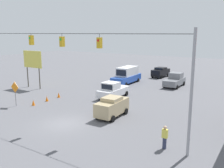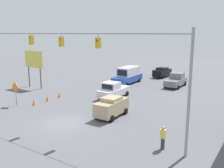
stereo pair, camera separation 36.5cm
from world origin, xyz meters
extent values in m
plane|color=#56565B|center=(0.00, 0.00, 0.00)|extent=(140.00, 140.00, 0.00)
cylinder|color=#939399|center=(-11.34, -0.04, 4.30)|extent=(0.20, 0.20, 8.60)
cylinder|color=black|center=(0.00, -0.04, 8.19)|extent=(22.67, 0.04, 0.04)
cube|color=gold|center=(-4.00, -0.04, 7.49)|extent=(0.32, 0.36, 0.85)
cylinder|color=black|center=(-4.00, -0.04, 8.05)|extent=(0.03, 0.03, 0.28)
cylinder|color=red|center=(-4.00, 0.15, 7.68)|extent=(0.20, 0.02, 0.20)
cube|color=gold|center=(0.00, -0.04, 7.51)|extent=(0.32, 0.36, 0.88)
cylinder|color=black|center=(0.00, -0.04, 8.07)|extent=(0.03, 0.03, 0.24)
cylinder|color=green|center=(0.00, 0.15, 7.71)|extent=(0.20, 0.02, 0.20)
cube|color=gold|center=(4.00, -0.04, 7.58)|extent=(0.32, 0.36, 0.91)
cylinder|color=black|center=(4.00, -0.04, 8.11)|extent=(0.03, 0.03, 0.16)
cylinder|color=green|center=(4.00, 0.15, 7.78)|extent=(0.20, 0.02, 0.20)
cube|color=silver|center=(1.41, -10.52, 0.77)|extent=(2.08, 5.06, 0.90)
cube|color=silver|center=(1.40, -9.92, 1.67)|extent=(1.89, 1.83, 0.90)
cube|color=black|center=(1.39, -9.00, 1.67)|extent=(1.63, 0.03, 0.63)
cylinder|color=black|center=(2.41, -8.87, 0.32)|extent=(0.23, 0.64, 0.64)
cylinder|color=black|center=(0.37, -8.89, 0.32)|extent=(0.23, 0.64, 0.64)
cylinder|color=black|center=(2.44, -12.15, 0.32)|extent=(0.23, 0.64, 0.64)
cylinder|color=black|center=(0.40, -12.17, 0.32)|extent=(0.23, 0.64, 0.64)
cube|color=black|center=(2.10, -28.17, 0.91)|extent=(2.26, 4.37, 1.18)
cube|color=black|center=(2.10, -28.17, 1.68)|extent=(1.89, 2.01, 0.36)
cube|color=black|center=(2.19, -27.24, 1.68)|extent=(1.49, 0.16, 0.25)
cylinder|color=black|center=(3.16, -26.89, 0.32)|extent=(0.28, 0.66, 0.64)
cylinder|color=black|center=(1.30, -26.72, 0.32)|extent=(0.28, 0.66, 0.64)
cylinder|color=black|center=(2.91, -29.62, 0.32)|extent=(0.28, 0.66, 0.64)
cylinder|color=black|center=(1.04, -29.45, 0.32)|extent=(0.28, 0.66, 0.64)
cube|color=tan|center=(-2.55, -4.07, 0.99)|extent=(1.89, 4.15, 1.34)
cube|color=tan|center=(-2.55, -4.07, 1.84)|extent=(1.67, 1.86, 0.36)
cube|color=black|center=(-2.52, -4.98, 1.84)|extent=(1.40, 0.07, 0.25)
cylinder|color=black|center=(-3.38, -5.43, 0.32)|extent=(0.24, 0.65, 0.64)
cylinder|color=black|center=(-1.64, -5.37, 0.32)|extent=(0.24, 0.65, 0.64)
cylinder|color=black|center=(-3.47, -2.77, 0.32)|extent=(0.24, 0.65, 0.64)
cylinder|color=black|center=(-1.73, -2.71, 0.32)|extent=(0.24, 0.65, 0.64)
cube|color=#234CB2|center=(4.56, -19.43, 0.82)|extent=(2.46, 6.80, 1.00)
cube|color=silver|center=(4.57, -19.77, 2.02)|extent=(2.21, 4.37, 1.40)
cube|color=black|center=(4.51, -17.61, 2.02)|extent=(1.81, 0.07, 0.98)
cylinder|color=black|center=(5.62, -17.21, 0.32)|extent=(0.24, 0.65, 0.64)
cylinder|color=black|center=(3.37, -17.28, 0.32)|extent=(0.24, 0.65, 0.64)
cylinder|color=black|center=(5.75, -21.59, 0.32)|extent=(0.24, 0.65, 0.64)
cylinder|color=black|center=(3.50, -21.66, 0.32)|extent=(0.24, 0.65, 0.64)
cube|color=slate|center=(-2.96, -21.39, 0.77)|extent=(2.07, 5.12, 0.90)
cube|color=slate|center=(-2.96, -22.00, 1.67)|extent=(1.88, 1.85, 0.90)
cube|color=black|center=(-2.95, -22.93, 1.67)|extent=(1.63, 0.03, 0.63)
cylinder|color=black|center=(-3.97, -23.05, 0.32)|extent=(0.22, 0.64, 0.64)
cylinder|color=black|center=(-1.93, -23.04, 0.32)|extent=(0.22, 0.64, 0.64)
cylinder|color=black|center=(-3.99, -19.74, 0.32)|extent=(0.22, 0.64, 0.64)
cylinder|color=black|center=(-1.95, -19.72, 0.32)|extent=(0.22, 0.64, 0.64)
cone|color=orange|center=(7.21, -2.38, 0.33)|extent=(0.37, 0.37, 0.67)
cone|color=orange|center=(7.27, -4.50, 0.33)|extent=(0.37, 0.37, 0.67)
cone|color=orange|center=(7.38, -6.64, 0.33)|extent=(0.37, 0.37, 0.67)
cylinder|color=#4C473D|center=(13.39, -8.80, 1.55)|extent=(0.16, 0.16, 3.11)
cylinder|color=#4C473D|center=(16.06, -8.80, 1.55)|extent=(0.16, 0.16, 3.11)
cube|color=#D8CC4C|center=(14.73, -8.80, 4.37)|extent=(3.82, 0.12, 2.53)
cylinder|color=slate|center=(8.71, -1.15, 0.90)|extent=(0.06, 0.06, 1.80)
cube|color=orange|center=(8.71, -1.15, 2.21)|extent=(1.27, 0.04, 1.27)
cylinder|color=#2D334C|center=(-9.61, -0.20, 0.41)|extent=(0.28, 0.28, 0.83)
cube|color=#D8CC4C|center=(-9.61, -0.20, 1.16)|extent=(0.40, 0.24, 0.66)
sphere|color=tan|center=(-9.61, -0.20, 1.61)|extent=(0.26, 0.26, 0.26)
camera|label=1|loc=(-15.57, 15.99, 8.26)|focal=40.00mm
camera|label=2|loc=(-15.88, 15.79, 8.26)|focal=40.00mm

